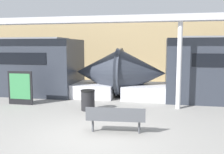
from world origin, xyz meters
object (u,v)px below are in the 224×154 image
object	(u,v)px
support_column_near	(179,66)
bench_near	(116,117)
trash_bin	(88,100)
poster_board	(20,88)

from	to	relation	value
support_column_near	bench_near	bearing A→B (deg)	-120.05
trash_bin	poster_board	bearing A→B (deg)	173.20
trash_bin	support_column_near	xyz separation A→B (m)	(3.78, 1.04, 1.44)
bench_near	support_column_near	distance (m)	4.42
trash_bin	poster_board	world-z (taller)	poster_board
bench_near	poster_board	bearing A→B (deg)	144.84
bench_near	poster_board	world-z (taller)	poster_board
bench_near	trash_bin	xyz separation A→B (m)	(-1.67, 2.60, -0.07)
bench_near	trash_bin	size ratio (longest dim) A/B	2.14
bench_near	trash_bin	bearing A→B (deg)	118.29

